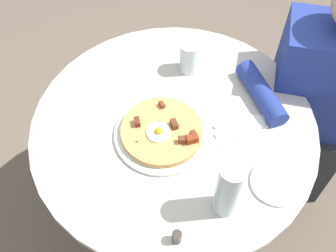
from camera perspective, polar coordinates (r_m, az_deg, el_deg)
The scene contains 13 objects.
ground_plane at distance 1.97m, azimuth 0.60°, elevation -11.73°, with size 6.00×6.00×0.00m, color #6B5B4C.
dining_table at distance 1.49m, azimuth 0.77°, elevation -3.44°, with size 0.96×0.96×0.71m.
person_seated at distance 1.73m, azimuth 19.66°, elevation 1.98°, with size 0.53×0.42×1.14m.
pizza_plate at distance 1.32m, azimuth -0.87°, elevation -1.13°, with size 0.31×0.31×0.01m, color silver.
breakfast_pizza at distance 1.30m, azimuth -0.80°, elevation -0.72°, with size 0.27×0.27×0.05m.
bread_plate at distance 1.27m, azimuth 15.10°, elevation -7.78°, with size 0.16×0.16×0.01m, color silver.
napkin at distance 1.35m, azimuth 10.35°, elevation -0.81°, with size 0.17×0.14×0.00m, color white.
fork at distance 1.36m, azimuth 10.29°, elevation -0.07°, with size 0.18×0.01×0.01m, color silver.
knife at distance 1.34m, azimuth 10.45°, elevation -1.34°, with size 0.18×0.01×0.01m, color silver.
water_glass at distance 1.47m, azimuth 2.93°, elevation 9.72°, with size 0.07×0.07×0.12m, color silver.
water_bottle at distance 1.11m, azimuth 8.58°, elevation -8.92°, with size 0.07×0.07×0.22m, color silver.
salt_shaker at distance 1.50m, azimuth 15.98°, elevation 6.54°, with size 0.03×0.03×0.05m, color white.
pepper_shaker at distance 1.14m, azimuth 1.27°, elevation -15.49°, with size 0.03×0.03×0.05m, color #3F3833.
Camera 1 is at (-0.15, 0.77, 1.81)m, focal length 42.91 mm.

